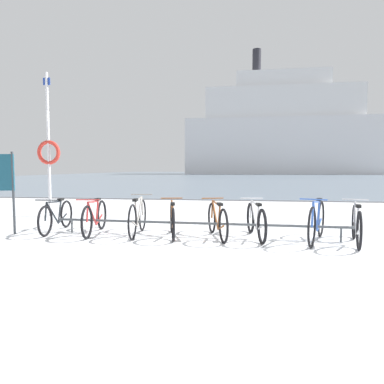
{
  "coord_description": "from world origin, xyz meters",
  "views": [
    {
      "loc": [
        -0.17,
        -4.56,
        1.37
      ],
      "look_at": [
        -1.43,
        4.42,
        0.74
      ],
      "focal_mm": 31.9,
      "sensor_mm": 36.0,
      "label": 1
    }
  ],
  "objects_px": {
    "bicycle_2": "(138,217)",
    "bicycle_1": "(95,217)",
    "ferry_ship": "(284,132)",
    "bicycle_6": "(317,221)",
    "info_sign": "(1,180)",
    "rescue_post": "(49,148)",
    "bicycle_0": "(56,216)",
    "bicycle_4": "(217,220)",
    "bicycle_5": "(256,221)",
    "bicycle_3": "(172,220)",
    "bicycle_7": "(356,225)"
  },
  "relations": [
    {
      "from": "bicycle_5",
      "to": "bicycle_6",
      "type": "relative_size",
      "value": 1.0
    },
    {
      "from": "bicycle_3",
      "to": "info_sign",
      "type": "relative_size",
      "value": 0.91
    },
    {
      "from": "bicycle_1",
      "to": "info_sign",
      "type": "bearing_deg",
      "value": -170.71
    },
    {
      "from": "bicycle_7",
      "to": "bicycle_6",
      "type": "bearing_deg",
      "value": 169.71
    },
    {
      "from": "info_sign",
      "to": "bicycle_1",
      "type": "bearing_deg",
      "value": 9.29
    },
    {
      "from": "bicycle_6",
      "to": "info_sign",
      "type": "distance_m",
      "value": 6.35
    },
    {
      "from": "bicycle_1",
      "to": "bicycle_2",
      "type": "xyz_separation_m",
      "value": [
        0.93,
        0.01,
        0.02
      ]
    },
    {
      "from": "bicycle_1",
      "to": "rescue_post",
      "type": "xyz_separation_m",
      "value": [
        -2.36,
        2.31,
        1.59
      ]
    },
    {
      "from": "rescue_post",
      "to": "bicycle_1",
      "type": "bearing_deg",
      "value": -44.32
    },
    {
      "from": "bicycle_0",
      "to": "ferry_ship",
      "type": "relative_size",
      "value": 0.04
    },
    {
      "from": "bicycle_1",
      "to": "bicycle_4",
      "type": "relative_size",
      "value": 1.06
    },
    {
      "from": "bicycle_2",
      "to": "bicycle_4",
      "type": "xyz_separation_m",
      "value": [
        1.63,
        -0.06,
        -0.03
      ]
    },
    {
      "from": "bicycle_5",
      "to": "rescue_post",
      "type": "relative_size",
      "value": 0.42
    },
    {
      "from": "info_sign",
      "to": "bicycle_7",
      "type": "bearing_deg",
      "value": 0.16
    },
    {
      "from": "rescue_post",
      "to": "bicycle_4",
      "type": "bearing_deg",
      "value": -25.61
    },
    {
      "from": "bicycle_6",
      "to": "bicycle_7",
      "type": "height_order",
      "value": "bicycle_6"
    },
    {
      "from": "bicycle_7",
      "to": "bicycle_5",
      "type": "bearing_deg",
      "value": 170.4
    },
    {
      "from": "bicycle_2",
      "to": "bicycle_1",
      "type": "bearing_deg",
      "value": -179.43
    },
    {
      "from": "bicycle_1",
      "to": "rescue_post",
      "type": "relative_size",
      "value": 0.42
    },
    {
      "from": "bicycle_6",
      "to": "info_sign",
      "type": "height_order",
      "value": "info_sign"
    },
    {
      "from": "bicycle_2",
      "to": "rescue_post",
      "type": "bearing_deg",
      "value": 145.05
    },
    {
      "from": "bicycle_5",
      "to": "bicycle_3",
      "type": "bearing_deg",
      "value": -177.53
    },
    {
      "from": "bicycle_2",
      "to": "bicycle_4",
      "type": "height_order",
      "value": "bicycle_2"
    },
    {
      "from": "bicycle_5",
      "to": "bicycle_6",
      "type": "distance_m",
      "value": 1.12
    },
    {
      "from": "bicycle_6",
      "to": "rescue_post",
      "type": "bearing_deg",
      "value": 159.92
    },
    {
      "from": "ferry_ship",
      "to": "bicycle_4",
      "type": "bearing_deg",
      "value": -97.99
    },
    {
      "from": "bicycle_2",
      "to": "bicycle_3",
      "type": "xyz_separation_m",
      "value": [
        0.74,
        -0.07,
        -0.03
      ]
    },
    {
      "from": "bicycle_1",
      "to": "bicycle_6",
      "type": "distance_m",
      "value": 4.42
    },
    {
      "from": "bicycle_4",
      "to": "bicycle_5",
      "type": "distance_m",
      "value": 0.76
    },
    {
      "from": "bicycle_7",
      "to": "bicycle_2",
      "type": "bearing_deg",
      "value": 175.88
    },
    {
      "from": "bicycle_6",
      "to": "bicycle_5",
      "type": "bearing_deg",
      "value": 170.81
    },
    {
      "from": "bicycle_2",
      "to": "ferry_ship",
      "type": "height_order",
      "value": "ferry_ship"
    },
    {
      "from": "bicycle_0",
      "to": "bicycle_4",
      "type": "distance_m",
      "value": 3.48
    },
    {
      "from": "rescue_post",
      "to": "ferry_ship",
      "type": "relative_size",
      "value": 0.09
    },
    {
      "from": "bicycle_0",
      "to": "bicycle_7",
      "type": "height_order",
      "value": "bicycle_7"
    },
    {
      "from": "bicycle_6",
      "to": "bicycle_7",
      "type": "relative_size",
      "value": 1.04
    },
    {
      "from": "bicycle_5",
      "to": "bicycle_7",
      "type": "distance_m",
      "value": 1.79
    },
    {
      "from": "bicycle_3",
      "to": "bicycle_6",
      "type": "xyz_separation_m",
      "value": [
        2.76,
        -0.11,
        0.04
      ]
    },
    {
      "from": "info_sign",
      "to": "rescue_post",
      "type": "height_order",
      "value": "rescue_post"
    },
    {
      "from": "bicycle_6",
      "to": "info_sign",
      "type": "xyz_separation_m",
      "value": [
        -6.31,
        -0.14,
        0.76
      ]
    },
    {
      "from": "bicycle_2",
      "to": "bicycle_6",
      "type": "distance_m",
      "value": 3.5
    },
    {
      "from": "info_sign",
      "to": "bicycle_3",
      "type": "bearing_deg",
      "value": 3.98
    },
    {
      "from": "bicycle_1",
      "to": "bicycle_5",
      "type": "distance_m",
      "value": 3.31
    },
    {
      "from": "ferry_ship",
      "to": "bicycle_6",
      "type": "bearing_deg",
      "value": -96.56
    },
    {
      "from": "info_sign",
      "to": "bicycle_5",
      "type": "bearing_deg",
      "value": 3.5
    },
    {
      "from": "bicycle_2",
      "to": "bicycle_3",
      "type": "distance_m",
      "value": 0.74
    },
    {
      "from": "bicycle_3",
      "to": "bicycle_5",
      "type": "relative_size",
      "value": 0.91
    },
    {
      "from": "bicycle_3",
      "to": "info_sign",
      "type": "bearing_deg",
      "value": -176.02
    },
    {
      "from": "bicycle_3",
      "to": "rescue_post",
      "type": "distance_m",
      "value": 4.94
    },
    {
      "from": "bicycle_1",
      "to": "bicycle_5",
      "type": "height_order",
      "value": "bicycle_1"
    }
  ]
}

